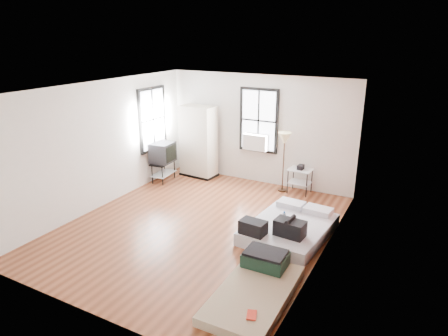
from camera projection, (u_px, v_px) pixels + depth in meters
The scene contains 8 objects.
ground at pixel (199, 226), 8.17m from camera, with size 6.00×6.00×0.00m, color #582A17.
room_shell at pixel (217, 142), 7.81m from camera, with size 5.02×6.02×2.80m.
mattress_main at pixel (289, 228), 7.75m from camera, with size 1.54×2.00×0.61m.
mattress_bare at pixel (257, 285), 6.07m from camera, with size 1.02×1.89×0.41m.
wardrobe at pixel (198, 142), 10.79m from camera, with size 1.01×0.63×1.93m.
side_table at pixel (300, 174), 9.72m from camera, with size 0.57×0.46×0.72m.
floor_lamp at pixel (285, 142), 9.60m from camera, with size 0.32×0.32×1.50m.
tv_stand at pixel (163, 154), 10.44m from camera, with size 0.58×0.78×1.05m.
Camera 1 is at (3.92, -6.23, 3.76)m, focal length 32.00 mm.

